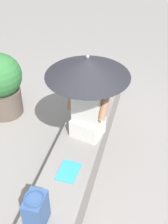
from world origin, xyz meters
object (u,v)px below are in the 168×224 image
at_px(handbag_black, 100,94).
at_px(planter_far, 1,83).
at_px(tote_bag_canvas, 36,211).
at_px(person_seated, 88,108).
at_px(parasol, 88,67).
at_px(magazine, 68,171).
at_px(shoulder_bag_spare, 105,76).

relative_size(handbag_black, planter_far, 0.32).
bearing_deg(tote_bag_canvas, handbag_black, 175.61).
bearing_deg(tote_bag_canvas, person_seated, 173.84).
bearing_deg(parasol, magazine, -2.44).
relative_size(person_seated, planter_far, 0.95).
bearing_deg(handbag_black, shoulder_bag_spare, -176.56).
xyz_separation_m(magazine, planter_far, (-1.22, -1.37, 0.10)).
xyz_separation_m(parasol, shoulder_bag_spare, (-1.04, 0.00, -0.71)).
height_order(person_seated, parasol, parasol).
relative_size(handbag_black, magazine, 1.08).
distance_m(person_seated, shoulder_bag_spare, 1.11).
bearing_deg(shoulder_bag_spare, person_seated, 0.88).
bearing_deg(parasol, planter_far, -111.54).
distance_m(parasol, handbag_black, 0.93).
height_order(parasol, shoulder_bag_spare, parasol).
relative_size(tote_bag_canvas, magazine, 1.28).
xyz_separation_m(handbag_black, shoulder_bag_spare, (-0.45, -0.03, 0.01)).
xyz_separation_m(person_seated, planter_far, (-0.60, -1.42, -0.29)).
height_order(parasol, planter_far, parasol).
bearing_deg(magazine, parasol, -179.46).
xyz_separation_m(handbag_black, tote_bag_canvas, (1.88, -0.14, 0.02)).
distance_m(handbag_black, planter_far, 1.43).
bearing_deg(person_seated, parasol, -159.79).
relative_size(person_seated, parasol, 0.90).
relative_size(shoulder_bag_spare, magazine, 1.18).
bearing_deg(handbag_black, planter_far, -88.43).
xyz_separation_m(person_seated, handbag_black, (-0.64, 0.01, -0.24)).
relative_size(person_seated, tote_bag_canvas, 2.51).
xyz_separation_m(parasol, planter_far, (-0.55, -1.40, -0.77)).
bearing_deg(tote_bag_canvas, parasol, 174.81).
bearing_deg(person_seated, magazine, -4.19).
relative_size(handbag_black, tote_bag_canvas, 0.85).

